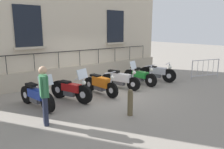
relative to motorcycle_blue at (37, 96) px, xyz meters
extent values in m
plane|color=gray|center=(-0.07, 3.25, -0.42)|extent=(60.00, 60.00, 0.00)
cube|color=#B1A48F|center=(-2.60, 3.25, -0.01)|extent=(0.20, 11.35, 0.82)
cube|color=black|center=(-2.66, 5.75, 2.43)|extent=(0.06, 1.22, 1.81)
cube|color=#BCAE97|center=(-2.58, 5.75, 1.47)|extent=(0.24, 1.42, 0.10)
cube|color=black|center=(-2.66, 0.75, 2.43)|extent=(0.06, 1.22, 1.81)
cube|color=#BCAE97|center=(-2.58, 0.75, 1.47)|extent=(0.24, 1.42, 0.10)
cube|color=black|center=(-2.56, 3.25, 1.20)|extent=(0.03, 9.53, 0.03)
cylinder|color=black|center=(-2.56, -0.33, 0.80)|extent=(0.02, 0.02, 0.80)
cylinder|color=black|center=(-2.56, 0.87, 0.80)|extent=(0.02, 0.02, 0.80)
cylinder|color=black|center=(-2.56, 2.06, 0.80)|extent=(0.02, 0.02, 0.80)
cylinder|color=black|center=(-2.56, 3.25, 0.80)|extent=(0.02, 0.02, 0.80)
cylinder|color=black|center=(-2.56, 4.44, 0.80)|extent=(0.02, 0.02, 0.80)
cylinder|color=black|center=(-2.56, 5.63, 0.80)|extent=(0.02, 0.02, 0.80)
cylinder|color=black|center=(-2.56, 6.82, 0.80)|extent=(0.02, 0.02, 0.80)
cylinder|color=black|center=(-2.56, 8.02, 0.80)|extent=(0.02, 0.02, 0.80)
cylinder|color=black|center=(0.67, 0.11, -0.09)|extent=(0.68, 0.25, 0.67)
cylinder|color=silver|center=(0.67, 0.11, -0.09)|extent=(0.26, 0.20, 0.23)
cylinder|color=black|center=(-0.71, -0.13, -0.09)|extent=(0.68, 0.25, 0.67)
cylinder|color=silver|center=(-0.71, -0.13, -0.09)|extent=(0.26, 0.20, 0.23)
cube|color=#1E389E|center=(0.03, 0.00, 0.10)|extent=(0.88, 0.43, 0.30)
cube|color=#4C4C51|center=(-0.07, -0.02, -0.12)|extent=(0.54, 0.31, 0.23)
cube|color=black|center=(-0.31, -0.06, 0.36)|extent=(0.51, 0.33, 0.10)
cylinder|color=silver|center=(0.62, 0.11, 0.22)|extent=(0.17, 0.09, 0.62)
cylinder|color=silver|center=(0.57, 0.10, 0.52)|extent=(0.14, 0.62, 0.04)
sphere|color=white|center=(0.69, 0.12, 0.34)|extent=(0.16, 0.16, 0.16)
cylinder|color=silver|center=(-0.26, 0.11, -0.24)|extent=(0.76, 0.21, 0.08)
cube|color=silver|center=(0.63, 0.11, 0.67)|extent=(0.21, 0.52, 0.36)
cylinder|color=black|center=(0.65, 1.51, -0.07)|extent=(0.72, 0.37, 0.72)
cylinder|color=silver|center=(0.65, 1.51, -0.07)|extent=(0.29, 0.23, 0.25)
cylinder|color=black|center=(-0.55, 1.08, -0.07)|extent=(0.72, 0.37, 0.72)
cylinder|color=silver|center=(-0.55, 1.08, -0.07)|extent=(0.29, 0.23, 0.25)
cube|color=red|center=(0.10, 1.31, 0.12)|extent=(0.87, 0.55, 0.29)
cube|color=#4C4C51|center=(0.00, 1.28, -0.10)|extent=(0.54, 0.38, 0.25)
cube|color=black|center=(-0.22, 1.20, 0.28)|extent=(0.52, 0.40, 0.10)
cylinder|color=silver|center=(0.60, 1.50, 0.25)|extent=(0.17, 0.11, 0.63)
cylinder|color=silver|center=(0.56, 1.48, 0.56)|extent=(0.24, 0.60, 0.04)
sphere|color=white|center=(0.67, 1.52, 0.38)|extent=(0.16, 0.16, 0.16)
cylinder|color=silver|center=(-0.20, 1.37, -0.23)|extent=(0.73, 0.33, 0.08)
cube|color=silver|center=(0.61, 1.50, 0.71)|extent=(0.29, 0.52, 0.36)
cylinder|color=black|center=(0.78, 2.75, -0.11)|extent=(0.65, 0.16, 0.64)
cylinder|color=silver|center=(0.78, 2.75, -0.11)|extent=(0.23, 0.14, 0.22)
cylinder|color=black|center=(-0.64, 2.61, -0.11)|extent=(0.65, 0.16, 0.64)
cylinder|color=silver|center=(-0.64, 2.61, -0.11)|extent=(0.23, 0.14, 0.22)
cube|color=orange|center=(0.12, 2.68, 0.13)|extent=(0.90, 0.36, 0.39)
cube|color=#4C4C51|center=(0.02, 2.67, -0.14)|extent=(0.54, 0.27, 0.22)
cube|color=black|center=(-0.23, 2.65, 0.34)|extent=(0.51, 0.29, 0.10)
cylinder|color=silver|center=(0.73, 2.74, 0.25)|extent=(0.16, 0.08, 0.72)
cylinder|color=silver|center=(0.68, 2.74, 0.60)|extent=(0.10, 0.60, 0.04)
sphere|color=white|center=(0.80, 2.75, 0.42)|extent=(0.16, 0.16, 0.16)
cylinder|color=silver|center=(-0.16, 2.81, -0.25)|extent=(0.79, 0.16, 0.08)
cylinder|color=black|center=(0.57, 4.16, -0.12)|extent=(0.63, 0.33, 0.62)
cylinder|color=silver|center=(0.57, 4.16, -0.12)|extent=(0.26, 0.22, 0.22)
cylinder|color=black|center=(-0.79, 3.70, -0.12)|extent=(0.63, 0.33, 0.62)
cylinder|color=silver|center=(-0.79, 3.70, -0.12)|extent=(0.26, 0.22, 0.22)
cube|color=silver|center=(-0.06, 3.95, 0.11)|extent=(0.99, 0.54, 0.37)
cube|color=#4C4C51|center=(-0.16, 3.91, -0.15)|extent=(0.61, 0.37, 0.22)
cube|color=black|center=(-0.43, 3.82, 0.36)|extent=(0.58, 0.38, 0.10)
cylinder|color=silver|center=(0.52, 4.14, 0.24)|extent=(0.17, 0.11, 0.72)
cylinder|color=silver|center=(0.47, 4.12, 0.59)|extent=(0.20, 0.52, 0.04)
sphere|color=white|center=(0.59, 4.16, 0.41)|extent=(0.16, 0.16, 0.16)
cylinder|color=silver|center=(-0.38, 3.98, -0.25)|extent=(0.85, 0.35, 0.08)
cube|color=silver|center=(0.53, 4.14, 0.74)|extent=(0.26, 0.46, 0.36)
cylinder|color=black|center=(0.61, 5.26, -0.10)|extent=(0.65, 0.15, 0.65)
cylinder|color=silver|center=(0.61, 5.26, -0.10)|extent=(0.23, 0.16, 0.23)
cylinder|color=black|center=(-0.85, 5.20, -0.10)|extent=(0.65, 0.15, 0.65)
cylinder|color=silver|center=(-0.85, 5.20, -0.10)|extent=(0.23, 0.16, 0.23)
cube|color=#1E842D|center=(-0.07, 5.23, 0.08)|extent=(0.85, 0.37, 0.29)
cube|color=#4C4C51|center=(-0.17, 5.23, -0.13)|extent=(0.51, 0.29, 0.23)
cube|color=black|center=(-0.41, 5.22, 0.34)|extent=(0.48, 0.32, 0.10)
cylinder|color=silver|center=(0.56, 5.26, 0.25)|extent=(0.16, 0.07, 0.71)
cylinder|color=silver|center=(0.51, 5.26, 0.60)|extent=(0.06, 0.75, 0.04)
sphere|color=white|center=(0.63, 5.26, 0.42)|extent=(0.16, 0.16, 0.16)
cylinder|color=silver|center=(-0.33, 5.41, -0.25)|extent=(0.75, 0.11, 0.08)
cylinder|color=black|center=(0.60, 6.67, -0.07)|extent=(0.71, 0.38, 0.71)
cylinder|color=silver|center=(0.60, 6.67, -0.07)|extent=(0.29, 0.24, 0.25)
cylinder|color=black|center=(-0.61, 6.20, -0.07)|extent=(0.71, 0.38, 0.71)
cylinder|color=silver|center=(-0.61, 6.20, -0.07)|extent=(0.29, 0.24, 0.25)
cube|color=#B2B2BC|center=(0.04, 6.45, 0.14)|extent=(0.91, 0.59, 0.34)
cube|color=#4C4C51|center=(-0.05, 6.42, -0.11)|extent=(0.57, 0.41, 0.25)
cube|color=black|center=(-0.28, 6.32, 0.31)|extent=(0.55, 0.42, 0.10)
cylinder|color=silver|center=(0.56, 6.65, 0.24)|extent=(0.17, 0.11, 0.64)
cylinder|color=silver|center=(0.51, 6.64, 0.56)|extent=(0.27, 0.62, 0.04)
sphere|color=white|center=(0.62, 6.68, 0.38)|extent=(0.16, 0.16, 0.16)
cylinder|color=silver|center=(-0.26, 6.51, -0.23)|extent=(0.75, 0.36, 0.08)
cylinder|color=#B7B7BF|center=(0.92, 8.26, 0.10)|extent=(0.05, 0.05, 1.05)
cylinder|color=#B7B7BF|center=(1.47, 10.06, 0.10)|extent=(0.05, 0.05, 1.05)
cylinder|color=#B7B7BF|center=(1.20, 9.16, 0.60)|extent=(0.60, 1.81, 0.04)
cylinder|color=#B7B7BF|center=(1.20, 9.16, -0.27)|extent=(0.60, 1.81, 0.04)
cylinder|color=#B7B7BF|center=(1.03, 8.62, 0.18)|extent=(0.02, 0.02, 0.87)
cylinder|color=#B7B7BF|center=(1.14, 8.98, 0.18)|extent=(0.02, 0.02, 0.87)
cylinder|color=#B7B7BF|center=(1.25, 9.34, 0.18)|extent=(0.02, 0.02, 0.87)
cylinder|color=#B7B7BF|center=(1.36, 9.70, 0.18)|extent=(0.02, 0.02, 0.87)
cylinder|color=brown|center=(2.54, 2.10, -0.04)|extent=(0.18, 0.18, 0.76)
sphere|color=brown|center=(2.54, 2.10, 0.37)|extent=(0.16, 0.16, 0.16)
cylinder|color=#23283D|center=(1.60, -0.32, 0.01)|extent=(0.14, 0.14, 0.86)
cylinder|color=#23283D|center=(1.45, -0.28, 0.01)|extent=(0.14, 0.14, 0.86)
cube|color=#337247|center=(1.52, -0.30, 0.74)|extent=(0.40, 0.30, 0.61)
sphere|color=tan|center=(1.52, -0.30, 1.20)|extent=(0.23, 0.23, 0.23)
cylinder|color=#337247|center=(1.74, -0.35, 0.77)|extent=(0.09, 0.09, 0.58)
cylinder|color=#337247|center=(1.31, -0.24, 0.77)|extent=(0.09, 0.09, 0.58)
camera|label=1|loc=(7.37, -2.49, 2.35)|focal=34.98mm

